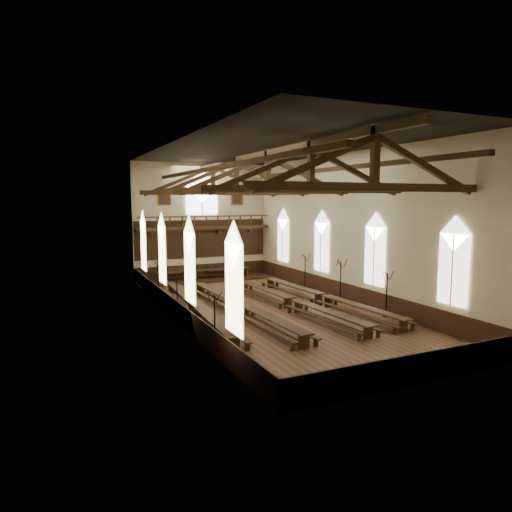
{
  "coord_description": "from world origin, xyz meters",
  "views": [
    {
      "loc": [
        -12.49,
        -25.3,
        6.9
      ],
      "look_at": [
        -0.09,
        1.5,
        3.22
      ],
      "focal_mm": 32.0,
      "sensor_mm": 36.0,
      "label": 1
    }
  ],
  "objects_px": {
    "refectory_row_b": "(240,306)",
    "refectory_row_c": "(293,302)",
    "refectory_row_d": "(323,297)",
    "dais": "(205,279)",
    "refectory_row_a": "(196,306)",
    "candelabrum_right_far": "(305,278)",
    "candelabrum_left_mid": "(177,303)",
    "candelabrum_left_far": "(158,286)",
    "candelabrum_right_mid": "(340,288)",
    "candelabrum_right_near": "(386,303)",
    "candelabrum_left_near": "(215,331)",
    "high_table": "(205,271)"
  },
  "relations": [
    {
      "from": "refectory_row_b",
      "to": "refectory_row_c",
      "type": "xyz_separation_m",
      "value": [
        3.49,
        -0.22,
        -0.02
      ]
    },
    {
      "from": "refectory_row_d",
      "to": "dais",
      "type": "bearing_deg",
      "value": 108.7
    },
    {
      "from": "dais",
      "to": "refectory_row_a",
      "type": "bearing_deg",
      "value": -110.93
    },
    {
      "from": "refectory_row_b",
      "to": "refectory_row_c",
      "type": "height_order",
      "value": "refectory_row_b"
    },
    {
      "from": "refectory_row_b",
      "to": "candelabrum_right_far",
      "type": "relative_size",
      "value": 5.37
    },
    {
      "from": "candelabrum_left_mid",
      "to": "candelabrum_left_far",
      "type": "xyz_separation_m",
      "value": [
        0.0,
        5.01,
        0.15
      ]
    },
    {
      "from": "dais",
      "to": "candelabrum_left_far",
      "type": "relative_size",
      "value": 4.05
    },
    {
      "from": "dais",
      "to": "candelabrum_right_mid",
      "type": "xyz_separation_m",
      "value": [
        5.9,
        -11.4,
        0.78
      ]
    },
    {
      "from": "refectory_row_b",
      "to": "candelabrum_right_near",
      "type": "bearing_deg",
      "value": -27.12
    },
    {
      "from": "refectory_row_c",
      "to": "candelabrum_left_near",
      "type": "relative_size",
      "value": 5.43
    },
    {
      "from": "refectory_row_b",
      "to": "refectory_row_d",
      "type": "height_order",
      "value": "refectory_row_b"
    },
    {
      "from": "candelabrum_right_near",
      "to": "refectory_row_c",
      "type": "bearing_deg",
      "value": 138.5
    },
    {
      "from": "refectory_row_a",
      "to": "candelabrum_left_mid",
      "type": "height_order",
      "value": "candelabrum_left_mid"
    },
    {
      "from": "high_table",
      "to": "candelabrum_left_near",
      "type": "xyz_separation_m",
      "value": [
        -5.2,
        -17.11,
        -0.02
      ]
    },
    {
      "from": "candelabrum_right_far",
      "to": "refectory_row_b",
      "type": "bearing_deg",
      "value": -145.14
    },
    {
      "from": "refectory_row_c",
      "to": "candelabrum_right_far",
      "type": "xyz_separation_m",
      "value": [
        4.21,
        5.57,
        0.29
      ]
    },
    {
      "from": "candelabrum_right_mid",
      "to": "candelabrum_right_far",
      "type": "bearing_deg",
      "value": 90.0
    },
    {
      "from": "refectory_row_a",
      "to": "candelabrum_left_mid",
      "type": "bearing_deg",
      "value": 144.99
    },
    {
      "from": "dais",
      "to": "candelabrum_left_near",
      "type": "height_order",
      "value": "candelabrum_left_near"
    },
    {
      "from": "dais",
      "to": "candelabrum_left_near",
      "type": "xyz_separation_m",
      "value": [
        -5.2,
        -17.11,
        0.71
      ]
    },
    {
      "from": "refectory_row_c",
      "to": "candelabrum_right_mid",
      "type": "distance_m",
      "value": 4.32
    },
    {
      "from": "high_table",
      "to": "candelabrum_right_far",
      "type": "relative_size",
      "value": 2.96
    },
    {
      "from": "refectory_row_b",
      "to": "refectory_row_c",
      "type": "distance_m",
      "value": 3.49
    },
    {
      "from": "refectory_row_b",
      "to": "refectory_row_d",
      "type": "xyz_separation_m",
      "value": [
        5.88,
        0.0,
        -0.01
      ]
    },
    {
      "from": "refectory_row_a",
      "to": "candelabrum_right_mid",
      "type": "xyz_separation_m",
      "value": [
        10.15,
        -0.29,
        0.29
      ]
    },
    {
      "from": "refectory_row_d",
      "to": "candelabrum_right_near",
      "type": "bearing_deg",
      "value": -65.32
    },
    {
      "from": "refectory_row_b",
      "to": "candelabrum_right_far",
      "type": "bearing_deg",
      "value": 34.86
    },
    {
      "from": "refectory_row_b",
      "to": "candelabrum_left_far",
      "type": "xyz_separation_m",
      "value": [
        -3.41,
        6.66,
        0.29
      ]
    },
    {
      "from": "refectory_row_a",
      "to": "candelabrum_right_far",
      "type": "height_order",
      "value": "candelabrum_right_far"
    },
    {
      "from": "candelabrum_left_near",
      "to": "high_table",
      "type": "bearing_deg",
      "value": 73.11
    },
    {
      "from": "candelabrum_left_mid",
      "to": "candelabrum_left_far",
      "type": "bearing_deg",
      "value": 90.0
    },
    {
      "from": "refectory_row_d",
      "to": "candelabrum_left_mid",
      "type": "distance_m",
      "value": 9.43
    },
    {
      "from": "high_table",
      "to": "refectory_row_b",
      "type": "bearing_deg",
      "value": -98.41
    },
    {
      "from": "candelabrum_left_near",
      "to": "candelabrum_right_far",
      "type": "distance_m",
      "value": 15.19
    },
    {
      "from": "candelabrum_right_near",
      "to": "candelabrum_right_far",
      "type": "height_order",
      "value": "candelabrum_right_near"
    },
    {
      "from": "refectory_row_d",
      "to": "candelabrum_right_mid",
      "type": "xyz_separation_m",
      "value": [
        1.81,
        0.7,
        0.32
      ]
    },
    {
      "from": "candelabrum_left_mid",
      "to": "dais",
      "type": "bearing_deg",
      "value": 63.56
    },
    {
      "from": "candelabrum_right_far",
      "to": "candelabrum_right_near",
      "type": "bearing_deg",
      "value": -90.0
    },
    {
      "from": "high_table",
      "to": "candelabrum_right_near",
      "type": "bearing_deg",
      "value": -69.79
    },
    {
      "from": "candelabrum_left_near",
      "to": "candelabrum_right_near",
      "type": "height_order",
      "value": "candelabrum_right_near"
    },
    {
      "from": "candelabrum_right_near",
      "to": "refectory_row_b",
      "type": "bearing_deg",
      "value": 152.88
    },
    {
      "from": "candelabrum_left_mid",
      "to": "refectory_row_d",
      "type": "bearing_deg",
      "value": -10.04
    },
    {
      "from": "refectory_row_d",
      "to": "candelabrum_left_far",
      "type": "bearing_deg",
      "value": 144.38
    },
    {
      "from": "candelabrum_left_far",
      "to": "refectory_row_a",
      "type": "bearing_deg",
      "value": -80.54
    },
    {
      "from": "high_table",
      "to": "candelabrum_left_far",
      "type": "relative_size",
      "value": 2.87
    },
    {
      "from": "candelabrum_left_near",
      "to": "candelabrum_left_far",
      "type": "relative_size",
      "value": 0.94
    },
    {
      "from": "high_table",
      "to": "candelabrum_right_mid",
      "type": "height_order",
      "value": "candelabrum_right_mid"
    },
    {
      "from": "dais",
      "to": "candelabrum_left_far",
      "type": "distance_m",
      "value": 7.56
    },
    {
      "from": "candelabrum_left_mid",
      "to": "candelabrum_right_near",
      "type": "relative_size",
      "value": 0.85
    },
    {
      "from": "candelabrum_left_mid",
      "to": "candelabrum_right_mid",
      "type": "xyz_separation_m",
      "value": [
        11.1,
        -0.95,
        0.17
      ]
    }
  ]
}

